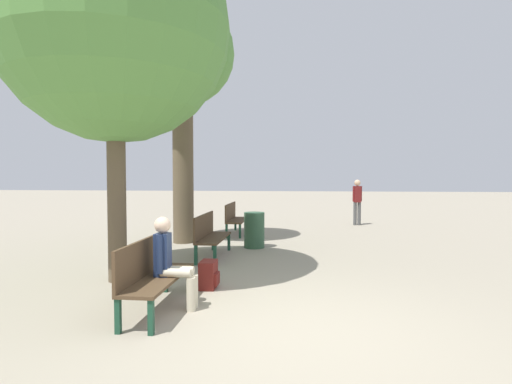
{
  "coord_description": "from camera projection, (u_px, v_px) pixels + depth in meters",
  "views": [
    {
      "loc": [
        0.02,
        -4.4,
        1.74
      ],
      "look_at": [
        -1.25,
        7.82,
        1.23
      ],
      "focal_mm": 28.0,
      "sensor_mm": 36.0,
      "label": 1
    }
  ],
  "objects": [
    {
      "name": "backpack",
      "position": [
        209.0,
        275.0,
        6.15
      ],
      "size": [
        0.27,
        0.37,
        0.42
      ],
      "color": "maroon",
      "rests_on": "ground_plane"
    },
    {
      "name": "bench_row_2",
      "position": [
        234.0,
        217.0,
        11.85
      ],
      "size": [
        0.47,
        1.67,
        0.92
      ],
      "color": "#4C3823",
      "rests_on": "ground_plane"
    },
    {
      "name": "tree_row_1",
      "position": [
        182.0,
        59.0,
        10.18
      ],
      "size": [
        2.67,
        2.67,
        6.21
      ],
      "color": "brown",
      "rests_on": "ground_plane"
    },
    {
      "name": "person_seated",
      "position": [
        171.0,
        260.0,
        5.19
      ],
      "size": [
        0.56,
        0.32,
        1.21
      ],
      "color": "beige",
      "rests_on": "ground_plane"
    },
    {
      "name": "ground_plane",
      "position": [
        295.0,
        332.0,
        4.45
      ],
      "size": [
        80.0,
        80.0,
        0.0
      ],
      "primitive_type": "plane",
      "color": "gray"
    },
    {
      "name": "trash_bin",
      "position": [
        254.0,
        230.0,
        9.61
      ],
      "size": [
        0.49,
        0.49,
        0.85
      ],
      "color": "#2D5138",
      "rests_on": "ground_plane"
    },
    {
      "name": "bench_row_0",
      "position": [
        152.0,
        270.0,
        5.14
      ],
      "size": [
        0.47,
        1.67,
        0.92
      ],
      "color": "#4C3823",
      "rests_on": "ground_plane"
    },
    {
      "name": "bench_row_1",
      "position": [
        209.0,
        233.0,
        8.49
      ],
      "size": [
        0.47,
        1.67,
        0.92
      ],
      "color": "#4C3823",
      "rests_on": "ground_plane"
    },
    {
      "name": "tree_row_0",
      "position": [
        114.0,
        27.0,
        6.41
      ],
      "size": [
        3.74,
        3.74,
        6.01
      ],
      "color": "brown",
      "rests_on": "ground_plane"
    },
    {
      "name": "pedestrian_near",
      "position": [
        357.0,
        199.0,
        13.95
      ],
      "size": [
        0.32,
        0.22,
        1.59
      ],
      "color": "#4C4C4C",
      "rests_on": "ground_plane"
    }
  ]
}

